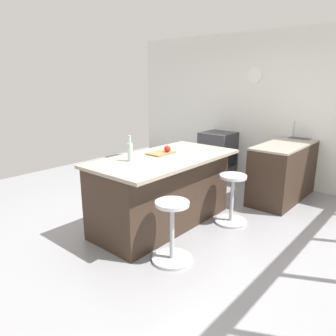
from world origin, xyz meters
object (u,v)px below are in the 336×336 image
stool_by_window (232,200)px  cutting_board (161,153)px  apple_red (167,149)px  kitchen_island (162,190)px  water_bottle (130,151)px  oven_range (218,154)px  stool_middle (172,233)px

stool_by_window → cutting_board: bearing=-56.1°
stool_by_window → apple_red: apple_red is taller
kitchen_island → cutting_board: cutting_board is taller
apple_red → cutting_board: bearing=-36.5°
stool_by_window → water_bottle: 1.54m
oven_range → stool_by_window: size_ratio=1.31×
stool_middle → apple_red: size_ratio=7.68×
kitchen_island → stool_middle: 0.95m
oven_range → stool_middle: bearing=23.8°
apple_red → water_bottle: 0.61m
stool_by_window → stool_middle: (1.26, 0.00, 0.00)m
cutting_board → apple_red: (-0.07, 0.05, 0.05)m
oven_range → apple_red: apple_red is taller
oven_range → cutting_board: size_ratio=2.47×
stool_middle → apple_red: 1.29m
oven_range → water_bottle: (2.85, 0.52, 0.62)m
cutting_board → water_bottle: bearing=-1.9°
kitchen_island → water_bottle: size_ratio=6.39×
kitchen_island → stool_middle: kitchen_island is taller
kitchen_island → stool_by_window: size_ratio=2.96×
oven_range → apple_red: bearing=14.8°
oven_range → cutting_board: cutting_board is taller
kitchen_island → apple_red: 0.56m
stool_by_window → stool_middle: 1.26m
oven_range → water_bottle: bearing=10.4°
stool_by_window → water_bottle: size_ratio=2.16×
stool_middle → cutting_board: size_ratio=1.88×
oven_range → stool_middle: size_ratio=1.31×
kitchen_island → cutting_board: size_ratio=5.55×
oven_range → kitchen_island: (2.41, 0.65, 0.03)m
stool_by_window → water_bottle: (1.07, -0.81, 0.74)m
stool_middle → water_bottle: 1.12m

